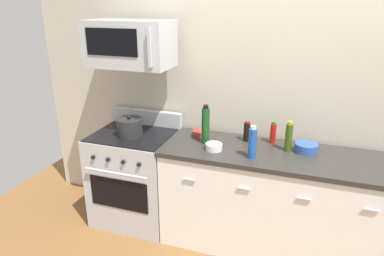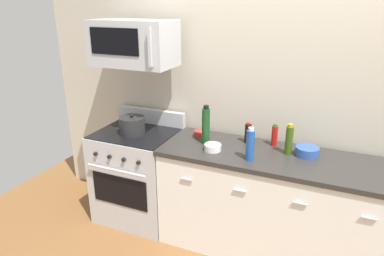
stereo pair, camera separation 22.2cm
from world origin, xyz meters
name	(u,v)px [view 1 (the left image)]	position (x,y,z in m)	size (l,w,h in m)	color
ground_plane	(271,245)	(0.00, 0.00, 0.00)	(6.07, 6.07, 0.00)	brown
back_wall	(289,91)	(0.00, 0.41, 1.35)	(5.06, 0.10, 2.70)	beige
counter_unit	(275,201)	(0.00, 0.00, 0.46)	(1.97, 0.66, 0.92)	white
range_oven	(136,176)	(-1.36, 0.00, 0.47)	(0.76, 0.69, 1.07)	#B7BABF
microwave	(130,44)	(-1.36, 0.05, 1.75)	(0.74, 0.44, 0.40)	#B7BABF
bottle_wine_green	(206,125)	(-0.65, 0.02, 1.09)	(0.07, 0.07, 0.35)	#19471E
bottle_soy_sauce_dark	(247,132)	(-0.31, 0.18, 1.01)	(0.06, 0.06, 0.18)	black
bottle_olive_oil	(289,137)	(0.05, 0.08, 1.04)	(0.06, 0.06, 0.26)	#385114
bottle_hot_sauce_red	(273,133)	(-0.09, 0.21, 1.01)	(0.05, 0.05, 0.20)	#B21914
bottle_soda_blue	(252,143)	(-0.21, -0.16, 1.05)	(0.06, 0.06, 0.27)	#1E4CA5
bowl_blue_mixing	(306,147)	(0.20, 0.11, 0.96)	(0.19, 0.19, 0.07)	#2D519E
bowl_white_ceramic	(214,146)	(-0.54, -0.10, 0.95)	(0.14, 0.14, 0.05)	white
bowl_red_small	(199,133)	(-0.76, 0.17, 0.94)	(0.13, 0.13, 0.05)	#B72D28
stockpot	(130,127)	(-1.36, -0.05, 1.01)	(0.24, 0.24, 0.20)	#262628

